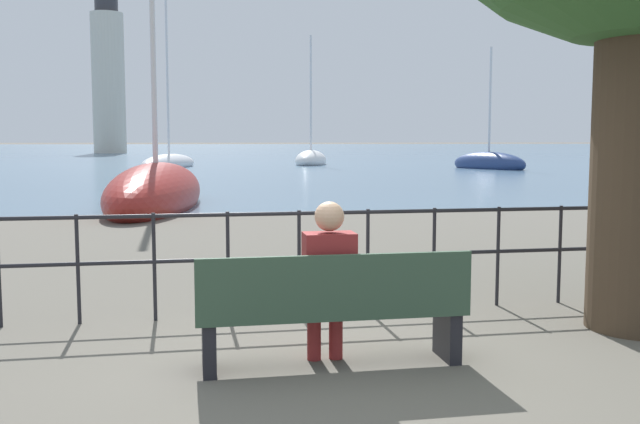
% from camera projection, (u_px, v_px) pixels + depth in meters
% --- Properties ---
extents(ground_plane, '(1000.00, 1000.00, 0.00)m').
position_uv_depth(ground_plane, '(332.00, 365.00, 5.55)').
color(ground_plane, '#605B51').
extents(harbor_water, '(600.00, 300.00, 0.01)m').
position_uv_depth(harbor_water, '(194.00, 148.00, 163.53)').
color(harbor_water, slate).
rests_on(harbor_water, ground_plane).
extents(park_bench, '(2.09, 0.45, 0.90)m').
position_uv_depth(park_bench, '(333.00, 311.00, 5.44)').
color(park_bench, '#334C38').
rests_on(park_bench, ground_plane).
extents(seated_person_left, '(0.39, 0.35, 1.28)m').
position_uv_depth(seated_person_left, '(328.00, 275.00, 5.48)').
color(seated_person_left, maroon).
rests_on(seated_person_left, ground_plane).
extents(promenade_railing, '(12.74, 0.04, 1.05)m').
position_uv_depth(promenade_railing, '(299.00, 246.00, 7.10)').
color(promenade_railing, black).
rests_on(promenade_railing, ground_plane).
extents(sailboat_0, '(3.07, 8.55, 7.77)m').
position_uv_depth(sailboat_0, '(156.00, 193.00, 18.70)').
color(sailboat_0, maroon).
rests_on(sailboat_0, ground_plane).
extents(sailboat_1, '(3.72, 5.86, 7.76)m').
position_uv_depth(sailboat_1, '(489.00, 163.00, 43.32)').
color(sailboat_1, navy).
rests_on(sailboat_1, ground_plane).
extents(sailboat_3, '(3.59, 5.66, 9.45)m').
position_uv_depth(sailboat_3, '(311.00, 160.00, 50.32)').
color(sailboat_3, white).
rests_on(sailboat_3, ground_plane).
extents(sailboat_4, '(4.36, 8.45, 11.95)m').
position_uv_depth(sailboat_4, '(169.00, 163.00, 45.09)').
color(sailboat_4, silver).
rests_on(sailboat_4, ground_plane).
extents(harbor_lighthouse, '(4.26, 4.26, 22.40)m').
position_uv_depth(harbor_lighthouse, '(108.00, 74.00, 94.06)').
color(harbor_lighthouse, beige).
rests_on(harbor_lighthouse, ground_plane).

